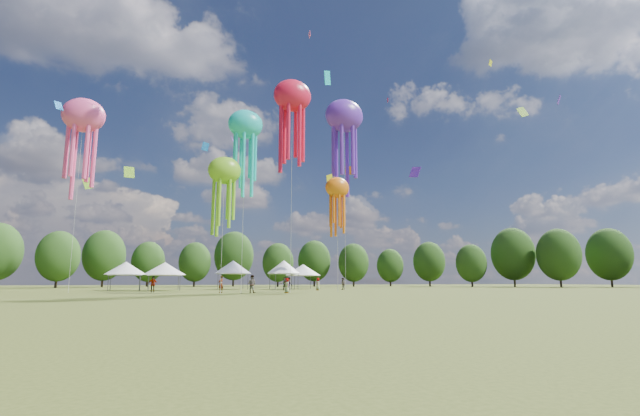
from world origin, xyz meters
name	(u,v)px	position (x,y,z in m)	size (l,w,h in m)	color
ground	(555,315)	(0.00, 0.00, 0.00)	(300.00, 300.00, 0.00)	#384416
spectator_near	(252,284)	(-3.96, 34.34, 0.93)	(0.90, 0.70, 1.86)	gray
spectators_far	(280,284)	(1.79, 44.43, 0.87)	(26.71, 14.88, 1.84)	gray
festival_tents	(230,268)	(-2.97, 55.52, 3.12)	(31.98, 11.33, 4.40)	#47474C
show_kites	(277,138)	(0.13, 40.77, 19.05)	(39.14, 18.33, 28.21)	#17C9C7
small_kites	(278,54)	(0.35, 41.98, 31.14)	(69.03, 58.15, 41.80)	#17C9C7
treeline	(218,248)	(-3.87, 62.51, 6.54)	(201.57, 95.24, 13.43)	#38281C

